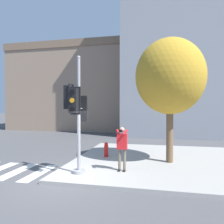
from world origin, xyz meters
TOP-DOWN VIEW (x-y plane):
  - ground_plane at (0.00, 0.00)m, footprint 160.00×160.00m
  - sidewalk_corner at (3.50, 3.50)m, footprint 8.00×8.00m
  - traffic_signal_pole at (0.43, 0.61)m, footprint 0.84×1.18m
  - person_photographer at (2.09, 1.25)m, footprint 0.50×0.53m
  - street_tree at (3.98, 3.05)m, footprint 3.13×3.13m
  - fire_hydrant at (0.89, 3.49)m, footprint 0.21×0.27m
  - building_left at (-5.25, 18.88)m, footprint 17.56×8.46m
  - building_right at (6.58, 17.46)m, footprint 13.09×12.28m

SIDE VIEW (x-z plane):
  - ground_plane at x=0.00m, z-range 0.00..0.00m
  - sidewalk_corner at x=3.50m, z-range 0.00..0.14m
  - fire_hydrant at x=0.89m, z-range 0.13..0.86m
  - person_photographer at x=2.09m, z-range 0.31..2.03m
  - traffic_signal_pole at x=0.43m, z-range 0.30..4.75m
  - street_tree at x=3.98m, z-range 1.21..6.84m
  - building_left at x=-5.25m, z-range 0.01..9.92m
  - building_right at x=6.58m, z-range 0.01..15.56m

